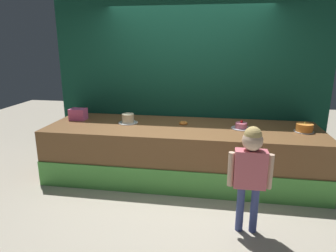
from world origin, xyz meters
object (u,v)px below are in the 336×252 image
(donut, at_px, (183,123))
(cake_right, at_px, (304,128))
(pink_box, at_px, (78,114))
(cake_center, at_px, (241,126))
(cake_left, at_px, (128,119))
(child_figure, at_px, (251,166))

(donut, relative_size, cake_right, 0.48)
(donut, bearing_deg, pink_box, 179.78)
(cake_center, bearing_deg, donut, 172.93)
(pink_box, distance_m, cake_right, 3.32)
(cake_left, bearing_deg, child_figure, -37.67)
(child_figure, xyz_separation_m, donut, (-0.84, 1.36, 0.05))
(child_figure, height_order, cake_left, child_figure)
(cake_center, distance_m, cake_right, 0.83)
(child_figure, distance_m, cake_left, 2.11)
(pink_box, xyz_separation_m, cake_center, (2.49, -0.11, -0.05))
(cake_right, bearing_deg, child_figure, -123.70)
(child_figure, bearing_deg, cake_left, 142.33)
(cake_center, bearing_deg, cake_left, 178.83)
(cake_center, bearing_deg, cake_right, -1.69)
(cake_left, relative_size, cake_right, 1.11)
(donut, bearing_deg, child_figure, -58.27)
(pink_box, distance_m, cake_left, 0.83)
(pink_box, height_order, donut, pink_box)
(child_figure, bearing_deg, cake_right, 56.30)
(cake_center, bearing_deg, child_figure, -89.57)
(donut, bearing_deg, cake_center, -7.07)
(cake_left, bearing_deg, cake_center, -1.17)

